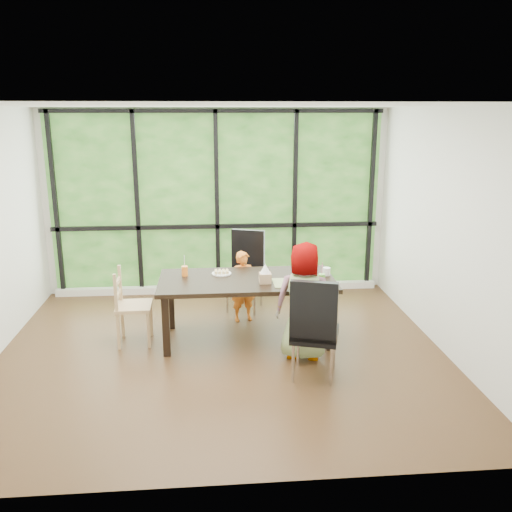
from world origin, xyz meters
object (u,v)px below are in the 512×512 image
at_px(child_toddler, 244,286).
at_px(plate_far, 222,274).
at_px(dining_table, 247,309).
at_px(tissue_box, 265,278).
at_px(green_cup, 322,279).
at_px(chair_end_beech, 134,306).
at_px(chair_window_leather, 244,272).
at_px(white_mug, 326,271).
at_px(orange_cup, 185,271).
at_px(chair_interior_leather, 315,327).
at_px(plate_near, 294,282).
at_px(child_older, 306,301).

bearing_deg(child_toddler, plate_far, -142.36).
relative_size(dining_table, tissue_box, 15.26).
bearing_deg(green_cup, chair_end_beech, 172.45).
height_order(chair_window_leather, white_mug, chair_window_leather).
xyz_separation_m(orange_cup, tissue_box, (0.93, -0.35, -0.00)).
bearing_deg(white_mug, chair_interior_leather, -107.65).
height_order(dining_table, child_toddler, child_toddler).
xyz_separation_m(chair_window_leather, white_mug, (0.92, -0.93, 0.26)).
height_order(chair_interior_leather, child_toddler, chair_interior_leather).
distance_m(chair_end_beech, green_cup, 2.20).
height_order(chair_window_leather, plate_far, chair_window_leather).
bearing_deg(orange_cup, dining_table, -13.97).
height_order(plate_near, tissue_box, tissue_box).
xyz_separation_m(chair_window_leather, chair_interior_leather, (0.58, -1.99, 0.00)).
distance_m(dining_table, green_cup, 0.98).
bearing_deg(chair_interior_leather, chair_window_leather, -56.74).
xyz_separation_m(chair_interior_leather, plate_near, (-0.09, 0.80, 0.22)).
distance_m(dining_table, chair_window_leather, 1.00).
bearing_deg(plate_near, chair_interior_leather, -83.56).
bearing_deg(plate_far, child_toddler, 53.17).
distance_m(chair_end_beech, child_toddler, 1.44).
relative_size(chair_interior_leather, orange_cup, 9.11).
bearing_deg(tissue_box, child_older, -43.70).
relative_size(plate_near, green_cup, 2.18).
height_order(plate_far, tissue_box, tissue_box).
bearing_deg(child_toddler, chair_interior_leather, -84.39).
relative_size(plate_far, green_cup, 1.94).
relative_size(dining_table, plate_far, 8.72).
height_order(child_older, green_cup, child_older).
relative_size(plate_near, tissue_box, 1.97).
xyz_separation_m(chair_interior_leather, plate_far, (-0.91, 1.22, 0.22)).
xyz_separation_m(chair_window_leather, plate_far, (-0.33, -0.77, 0.22)).
height_order(chair_end_beech, plate_far, chair_end_beech).
distance_m(chair_interior_leather, green_cup, 0.80).
height_order(dining_table, chair_end_beech, chair_end_beech).
bearing_deg(child_older, dining_table, -28.36).
relative_size(chair_end_beech, green_cup, 7.46).
relative_size(child_older, orange_cup, 11.00).
bearing_deg(plate_near, plate_far, 153.25).
distance_m(child_toddler, child_older, 1.32).
xyz_separation_m(chair_end_beech, child_toddler, (1.32, 0.59, 0.01)).
relative_size(chair_window_leather, white_mug, 11.51).
bearing_deg(child_older, plate_far, -26.38).
bearing_deg(dining_table, chair_interior_leather, -58.35).
relative_size(chair_window_leather, child_older, 0.83).
xyz_separation_m(plate_near, white_mug, (0.43, 0.26, 0.04)).
xyz_separation_m(child_older, green_cup, (0.23, 0.28, 0.16)).
xyz_separation_m(green_cup, white_mug, (0.13, 0.34, -0.01)).
height_order(chair_interior_leather, plate_far, chair_interior_leather).
bearing_deg(plate_far, orange_cup, -176.06).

